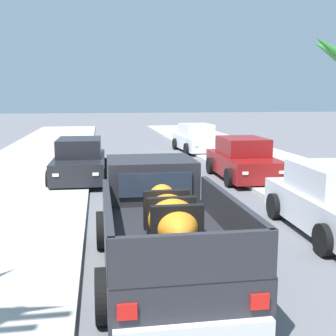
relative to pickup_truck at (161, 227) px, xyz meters
The scene contains 9 objects.
sidewalk_left 7.50m from the pickup_truck, 121.26° to the left, with size 5.00×60.00×0.12m, color #B2AFA8.
sidewalk_right 9.02m from the pickup_truck, 45.21° to the left, with size 5.00×60.00×0.12m, color #B2AFA8.
curb_left 7.00m from the pickup_truck, 113.50° to the left, with size 0.16×60.00×0.10m, color silver.
curb_right 8.29m from the pickup_truck, 50.63° to the left, with size 0.16×60.00×0.10m, color silver.
pickup_truck is the anchor object (origin of this frame).
car_right_near 16.73m from the pickup_truck, 75.08° to the left, with size 2.21×4.34×1.54m.
car_left_mid 8.85m from the pickup_truck, 101.21° to the left, with size 2.09×4.29×1.54m.
car_right_mid 4.44m from the pickup_truck, 20.71° to the left, with size 2.13×4.31×1.54m.
car_left_far 9.11m from the pickup_truck, 62.39° to the left, with size 2.05×4.27×1.54m.
Camera 1 is at (-2.23, -1.45, 3.03)m, focal length 46.16 mm.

